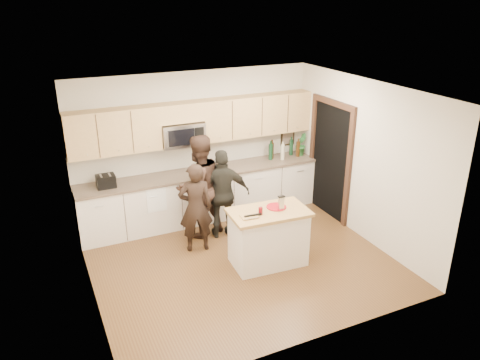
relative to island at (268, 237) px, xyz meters
name	(u,v)px	position (x,y,z in m)	size (l,w,h in m)	color
floor	(241,261)	(-0.36, 0.21, -0.45)	(4.50, 4.50, 0.00)	brown
room_shell	(241,158)	(-0.36, 0.21, 1.28)	(4.52, 4.02, 2.71)	beige
back_cabinetry	(203,195)	(-0.36, 1.90, 0.02)	(4.50, 0.66, 0.94)	silver
upper_cabinetry	(199,121)	(-0.33, 2.04, 1.39)	(4.50, 0.33, 0.75)	tan
microwave	(182,134)	(-0.67, 2.01, 1.20)	(0.76, 0.41, 0.40)	silver
doorway	(330,156)	(1.87, 1.11, 0.70)	(0.06, 1.25, 2.20)	black
framed_picture	(288,136)	(1.59, 2.19, 0.83)	(0.30, 0.03, 0.38)	black
dish_towel	(154,191)	(-1.31, 1.71, 0.35)	(0.34, 0.60, 0.48)	white
island	(268,237)	(0.00, 0.00, 0.00)	(1.24, 0.78, 0.90)	silver
red_plate	(276,207)	(0.16, 0.06, 0.45)	(0.30, 0.30, 0.02)	maroon
box_grater	(281,202)	(0.19, -0.04, 0.57)	(0.10, 0.05, 0.21)	silver
drink_glass	(261,211)	(-0.17, -0.05, 0.50)	(0.06, 0.06, 0.11)	maroon
cutting_board	(249,217)	(-0.36, -0.06, 0.45)	(0.25, 0.18, 0.02)	#A78145
tongs	(253,215)	(-0.31, -0.07, 0.47)	(0.27, 0.03, 0.02)	black
knife	(252,218)	(-0.36, -0.15, 0.47)	(0.20, 0.02, 0.01)	silver
toaster	(106,181)	(-2.07, 1.88, 0.59)	(0.30, 0.24, 0.21)	black
bottle_cluster	(282,149)	(1.32, 1.93, 0.67)	(0.65, 0.25, 0.38)	black
orchid	(301,144)	(1.74, 1.93, 0.71)	(0.24, 0.20, 0.44)	#2A692F
woman_left	(196,208)	(-0.87, 0.86, 0.30)	(0.55, 0.36, 1.51)	black
woman_center	(199,186)	(-0.63, 1.34, 0.45)	(0.88, 0.68, 1.80)	#322119
woman_right	(223,194)	(-0.28, 1.11, 0.33)	(0.92, 0.38, 1.57)	black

